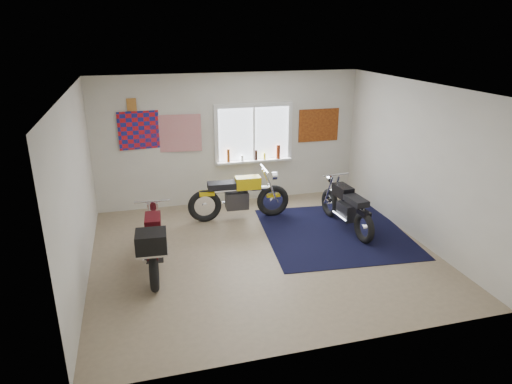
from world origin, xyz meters
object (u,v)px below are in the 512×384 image
object	(u,v)px
yellow_triumph	(239,197)
black_chrome_bike	(346,208)
maroon_tourer	(154,243)
navy_rug	(334,232)

from	to	relation	value
yellow_triumph	black_chrome_bike	size ratio (longest dim) A/B	1.10
yellow_triumph	maroon_tourer	distance (m)	2.42
navy_rug	black_chrome_bike	bearing A→B (deg)	26.22
navy_rug	yellow_triumph	world-z (taller)	yellow_triumph
navy_rug	black_chrome_bike	size ratio (longest dim) A/B	1.43
maroon_tourer	yellow_triumph	bearing A→B (deg)	-40.66
navy_rug	maroon_tourer	world-z (taller)	maroon_tourer
yellow_triumph	maroon_tourer	world-z (taller)	yellow_triumph
yellow_triumph	maroon_tourer	size ratio (longest dim) A/B	1.06
yellow_triumph	black_chrome_bike	xyz separation A→B (m)	(1.81, -0.97, -0.03)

